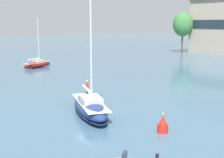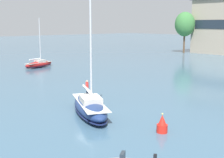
# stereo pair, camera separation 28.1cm
# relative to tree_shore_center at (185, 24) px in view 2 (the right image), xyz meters

# --- Properties ---
(ground_plane) EXTENTS (400.00, 400.00, 0.00)m
(ground_plane) POSITION_rel_tree_shore_center_xyz_m (35.20, -63.83, -9.00)
(ground_plane) COLOR #42667F
(tree_shore_center) EXTENTS (6.25, 6.25, 12.86)m
(tree_shore_center) POSITION_rel_tree_shore_center_xyz_m (0.00, 0.00, 0.00)
(tree_shore_center) COLOR brown
(tree_shore_center) RESTS_ON ground
(sailboat_main) EXTENTS (9.95, 6.53, 13.34)m
(sailboat_main) POSITION_rel_tree_shore_center_xyz_m (35.22, -63.84, -8.09)
(sailboat_main) COLOR navy
(sailboat_main) RESTS_ON ground
(sailboat_moored_mid_channel) EXTENTS (4.29, 7.83, 10.38)m
(sailboat_moored_mid_channel) POSITION_rel_tree_shore_center_xyz_m (-0.11, -50.90, -8.29)
(sailboat_moored_mid_channel) COLOR maroon
(sailboat_moored_mid_channel) RESTS_ON ground
(channel_buoy) EXTENTS (0.94, 0.94, 1.73)m
(channel_buoy) POSITION_rel_tree_shore_center_xyz_m (43.56, -62.40, -8.32)
(channel_buoy) COLOR red
(channel_buoy) RESTS_ON ground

